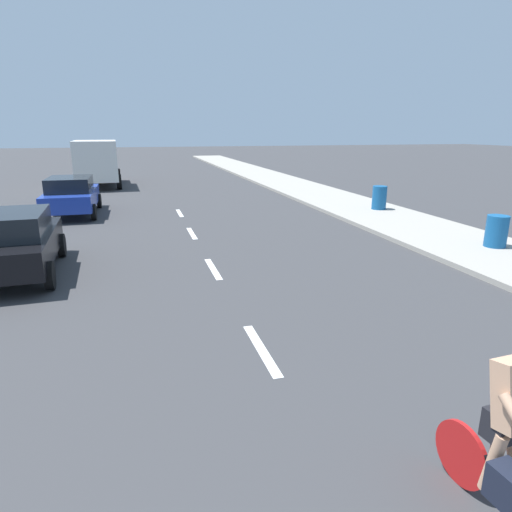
% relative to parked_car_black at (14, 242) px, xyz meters
% --- Properties ---
extents(ground_plane, '(160.00, 160.00, 0.00)m').
position_rel_parked_car_black_xyz_m(ground_plane, '(4.65, 6.27, -0.84)').
color(ground_plane, '#38383A').
extents(sidewalk_strip, '(3.60, 80.00, 0.14)m').
position_rel_parked_car_black_xyz_m(sidewalk_strip, '(12.41, 8.27, -0.77)').
color(sidewalk_strip, '#9E998E').
rests_on(sidewalk_strip, ground).
extents(lane_stripe_2, '(0.16, 1.80, 0.01)m').
position_rel_parked_car_black_xyz_m(lane_stripe_2, '(4.65, -5.24, -0.83)').
color(lane_stripe_2, white).
rests_on(lane_stripe_2, ground).
extents(lane_stripe_3, '(0.16, 1.80, 0.01)m').
position_rel_parked_car_black_xyz_m(lane_stripe_3, '(4.65, -0.78, -0.83)').
color(lane_stripe_3, white).
rests_on(lane_stripe_3, ground).
extents(lane_stripe_4, '(0.16, 1.80, 0.01)m').
position_rel_parked_car_black_xyz_m(lane_stripe_4, '(4.65, 3.39, -0.83)').
color(lane_stripe_4, white).
rests_on(lane_stripe_4, ground).
extents(lane_stripe_5, '(0.16, 1.80, 0.01)m').
position_rel_parked_car_black_xyz_m(lane_stripe_5, '(4.65, 7.37, -0.83)').
color(lane_stripe_5, white).
rests_on(lane_stripe_5, ground).
extents(parked_car_black, '(2.06, 4.20, 1.57)m').
position_rel_parked_car_black_xyz_m(parked_car_black, '(0.00, 0.00, 0.00)').
color(parked_car_black, black).
rests_on(parked_car_black, ground).
extents(parked_car_blue, '(2.05, 4.42, 1.57)m').
position_rel_parked_car_black_xyz_m(parked_car_blue, '(0.35, 8.16, 0.00)').
color(parked_car_blue, '#1E389E').
rests_on(parked_car_blue, ground).
extents(delivery_truck, '(2.84, 6.32, 2.80)m').
position_rel_parked_car_black_xyz_m(delivery_truck, '(0.76, 18.08, 0.67)').
color(delivery_truck, maroon).
rests_on(delivery_truck, ground).
extents(trash_bin_near, '(0.60, 0.60, 0.91)m').
position_rel_parked_car_black_xyz_m(trash_bin_near, '(12.86, -1.25, -0.24)').
color(trash_bin_near, '#14518C').
rests_on(trash_bin_near, sidewalk_strip).
extents(trash_bin_far, '(0.60, 0.60, 0.98)m').
position_rel_parked_car_black_xyz_m(trash_bin_far, '(12.91, 5.31, -0.21)').
color(trash_bin_far, '#14518C').
rests_on(trash_bin_far, sidewalk_strip).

